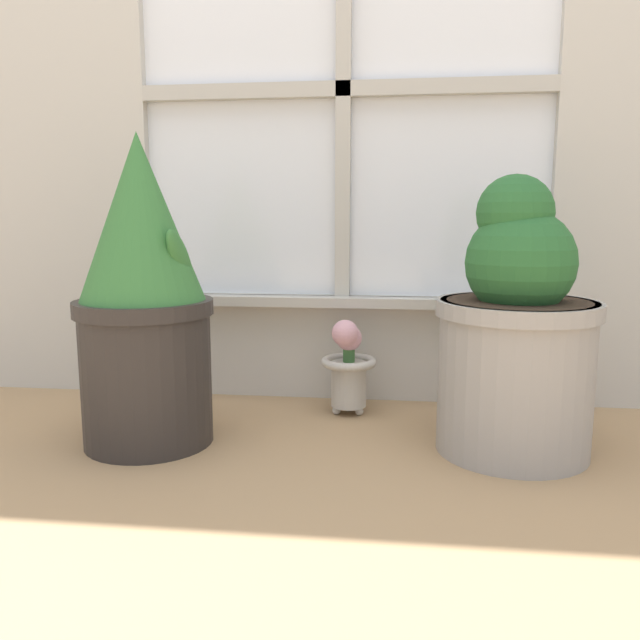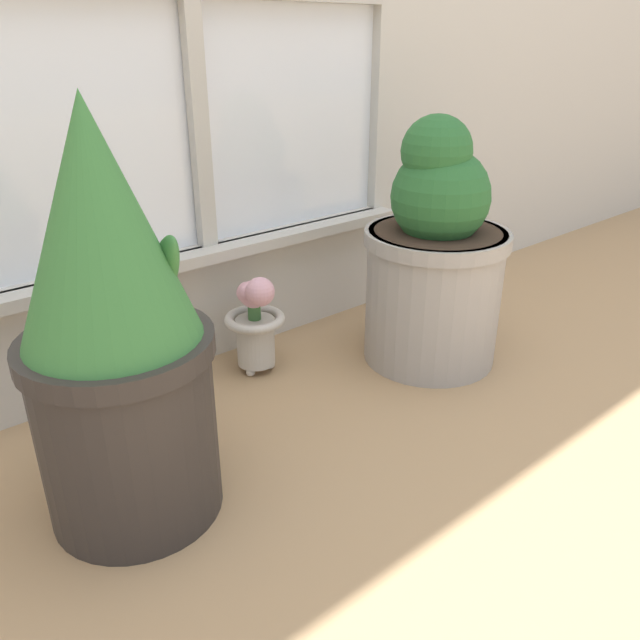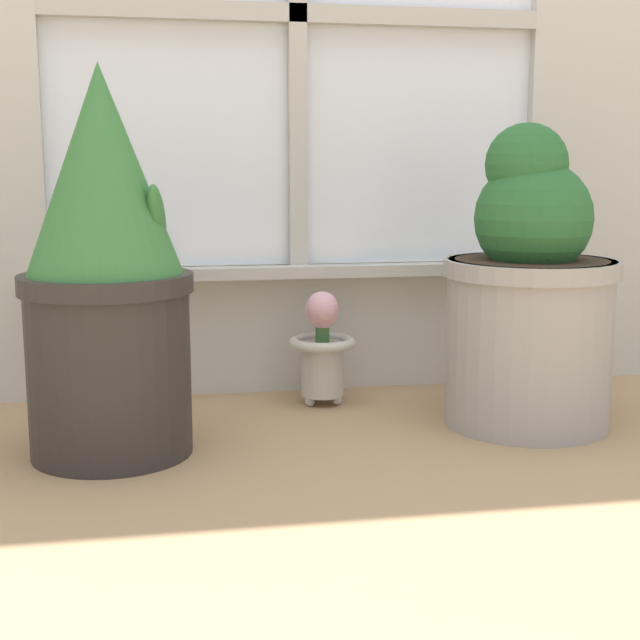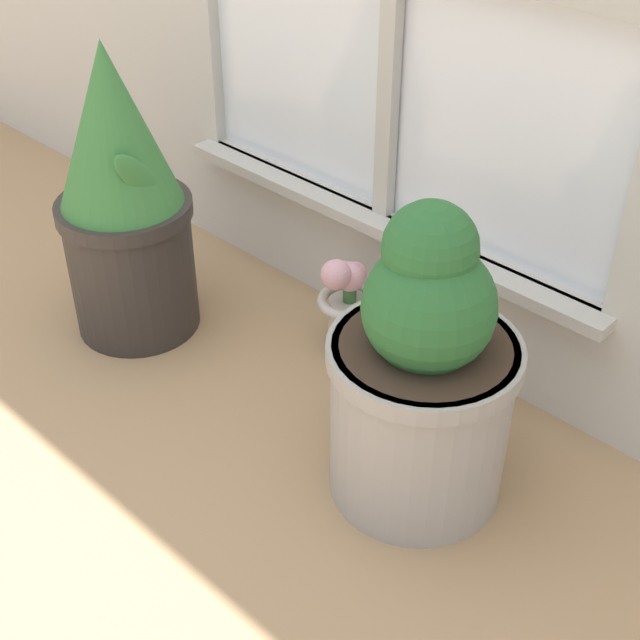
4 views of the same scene
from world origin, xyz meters
name	(u,v)px [view 3 (image 3 of 4)]	position (x,y,z in m)	size (l,w,h in m)	color
ground_plane	(348,465)	(0.00, 0.00, 0.00)	(10.00, 10.00, 0.00)	tan
potted_plant_left	(106,271)	(-0.37, 0.13, 0.30)	(0.28, 0.28, 0.62)	#2D2826
potted_plant_right	(529,297)	(0.37, 0.17, 0.24)	(0.31, 0.31, 0.54)	#9E9993
flower_vase	(322,343)	(0.03, 0.37, 0.12)	(0.13, 0.13, 0.23)	#BCB7AD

